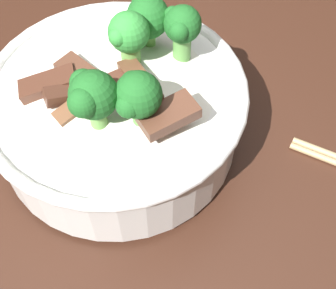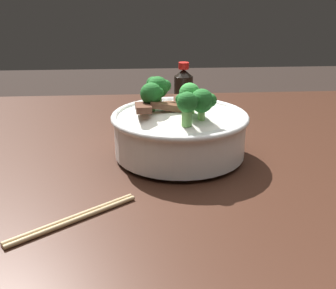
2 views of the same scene
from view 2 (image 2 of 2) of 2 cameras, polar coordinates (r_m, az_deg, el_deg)
dining_table at (r=0.85m, az=5.35°, el=-10.45°), size 1.10×1.06×0.78m
rice_bowl at (r=0.79m, az=1.59°, el=2.32°), size 0.26×0.26×0.15m
chopsticks_pair at (r=0.61m, az=-12.85°, el=-9.97°), size 0.17×0.13×0.01m
soy_sauce_bottle at (r=1.16m, az=2.14°, el=8.07°), size 0.05×0.05×0.12m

